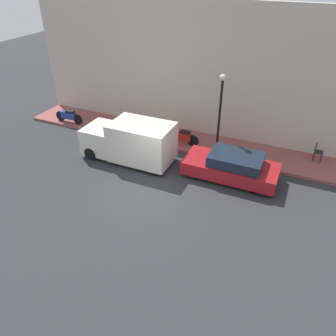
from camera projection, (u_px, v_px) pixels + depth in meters
The scene contains 9 objects.
ground_plane at pixel (147, 193), 14.24m from camera, with size 60.00×60.00×0.00m, color #2D2D33.
sidewalk at pixel (188, 141), 18.08m from camera, with size 2.39×19.94×0.15m.
building_facade at pixel (200, 72), 17.25m from camera, with size 0.30×19.94×7.04m.
parked_car at pixel (232, 166), 14.87m from camera, with size 1.82×4.26×1.28m.
delivery_van at pixel (130, 141), 16.08m from camera, with size 1.92×4.57×2.05m.
motorcycle_blue at pixel (69, 116), 19.74m from camera, with size 0.30×1.88×0.78m.
motorcycle_red at pixel (183, 137), 17.45m from camera, with size 0.30×1.79×0.77m.
streetlamp at pixel (220, 107), 15.40m from camera, with size 0.29×0.29×4.09m.
cafe_chair at pixel (317, 151), 15.96m from camera, with size 0.40×0.40×0.89m.
Camera 1 is at (-10.01, -5.48, 8.63)m, focal length 35.00 mm.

